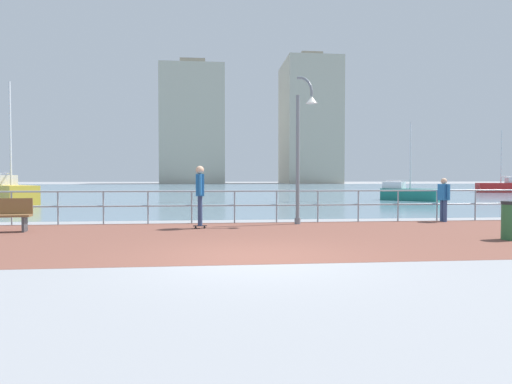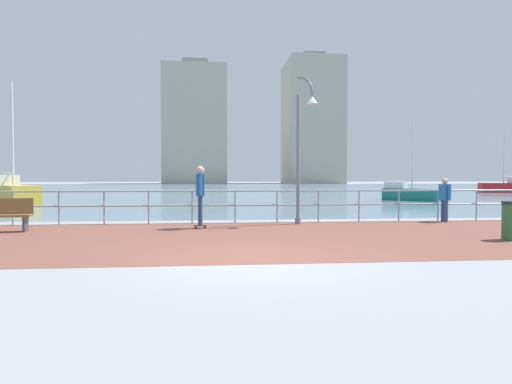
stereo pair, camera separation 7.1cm
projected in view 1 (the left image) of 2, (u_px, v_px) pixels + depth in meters
ground at (218, 191)px, 48.04m from camera, size 220.00×220.00×0.00m
brick_paving at (242, 237)px, 11.16m from camera, size 28.00×7.10×0.01m
harbor_water at (217, 189)px, 59.44m from camera, size 180.00×88.00×0.00m
waterfront_railing at (235, 200)px, 14.67m from camera, size 25.25×0.06×1.08m
lamppost at (302, 143)px, 14.09m from camera, size 0.63×0.69×4.70m
skateboarder at (200, 191)px, 13.02m from camera, size 0.40×0.55×1.84m
bystander at (444, 196)px, 15.03m from camera, size 0.29×0.56×1.48m
trash_bin at (511, 220)px, 10.66m from camera, size 0.46×0.46×0.93m
park_bench at (0, 215)px, 12.15m from camera, size 1.64×0.63×0.92m
sailboat_yellow at (503, 187)px, 44.58m from camera, size 4.63×2.35×6.23m
sailboat_red at (408, 193)px, 28.90m from camera, size 3.33×3.35×5.06m
sailboat_blue at (10, 192)px, 25.50m from camera, size 4.25×4.81×6.92m
tower_beige at (193, 126)px, 109.32m from camera, size 15.04×15.30×29.98m
tower_brick at (309, 123)px, 114.77m from camera, size 13.42×17.70×32.95m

